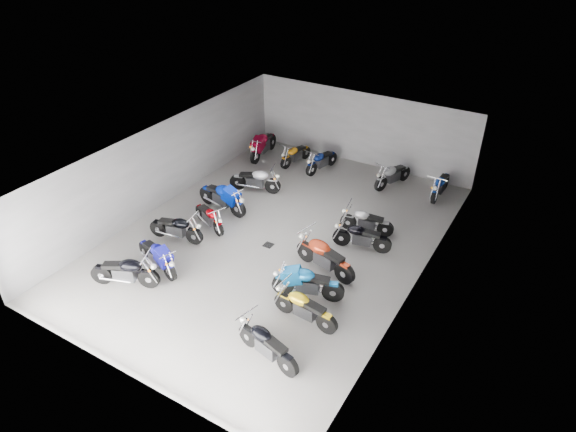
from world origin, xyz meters
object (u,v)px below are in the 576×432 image
Objects in this scene: motorcycle_back_f at (441,185)px; motorcycle_right_a at (267,344)px; motorcycle_right_c at (307,283)px; motorcycle_back_c at (321,161)px; motorcycle_left_e at (223,197)px; motorcycle_right_b at (304,308)px; motorcycle_left_b at (157,256)px; drain_grate at (268,245)px; motorcycle_right_f at (366,221)px; motorcycle_left_c at (176,228)px; motorcycle_left_a at (125,272)px; motorcycle_back_e at (392,175)px; motorcycle_left_d at (209,217)px; motorcycle_left_f at (256,180)px; motorcycle_right_d at (324,257)px; motorcycle_back_a at (263,145)px; motorcycle_right_e at (361,237)px; motorcycle_back_b at (295,154)px.

motorcycle_right_a is at bearing 83.35° from motorcycle_back_f.
motorcycle_right_c reaches higher than motorcycle_back_c.
motorcycle_left_e is 1.12× the size of motorcycle_right_b.
drain_grate is at bearing 158.52° from motorcycle_left_b.
motorcycle_left_c is at bearing 114.07° from motorcycle_right_f.
drain_grate is 3.21m from motorcycle_left_c.
motorcycle_left_a reaches higher than motorcycle_back_e.
motorcycle_right_c is 8.29m from motorcycle_back_c.
motorcycle_left_c is at bearing -142.71° from motorcycle_left_b.
motorcycle_left_d is at bearing 63.83° from motorcycle_right_a.
motorcycle_right_d is (4.74, -3.19, 0.05)m from motorcycle_left_f.
motorcycle_back_a is 6.07m from motorcycle_back_e.
motorcycle_left_b is at bearing 84.33° from motorcycle_back_e.
motorcycle_left_a is at bearing 122.64° from motorcycle_right_e.
motorcycle_right_c is at bearing 69.78° from motorcycle_left_e.
motorcycle_back_f reaches higher than drain_grate.
motorcycle_left_f is at bearing 69.38° from motorcycle_right_d.
drain_grate is 0.18× the size of motorcycle_left_d.
motorcycle_left_d is 0.94× the size of motorcycle_back_b.
motorcycle_left_e reaches higher than motorcycle_left_f.
motorcycle_left_d is at bearing 74.71° from motorcycle_back_e.
motorcycle_left_e reaches higher than motorcycle_left_a.
motorcycle_back_f is (6.57, 10.34, -0.04)m from motorcycle_left_a.
motorcycle_right_d reaches higher than motorcycle_back_c.
motorcycle_left_c is at bearing 1.44° from motorcycle_left_d.
motorcycle_left_f is (0.10, 6.91, -0.01)m from motorcycle_left_a.
motorcycle_right_f is (0.25, 2.71, -0.09)m from motorcycle_right_d.
motorcycle_back_c is (2.93, 0.10, -0.10)m from motorcycle_back_a.
drain_grate is at bearing 104.60° from motorcycle_right_e.
motorcycle_back_b is (-4.77, 7.53, -0.06)m from motorcycle_right_c.
motorcycle_right_f is at bearing 14.31° from motorcycle_right_a.
motorcycle_left_e is 1.16× the size of motorcycle_right_e.
motorcycle_right_d is (-0.58, 2.31, 0.06)m from motorcycle_right_b.
motorcycle_left_d is 4.68m from motorcycle_right_d.
motorcycle_back_f is at bearing 5.84° from motorcycle_right_a.
motorcycle_left_c reaches higher than motorcycle_right_e.
motorcycle_left_b is at bearing 93.34° from motorcycle_back_c.
drain_grate is 2.44m from motorcycle_left_d.
motorcycle_left_a is 9.88m from motorcycle_back_b.
motorcycle_right_a is 1.04× the size of motorcycle_back_e.
motorcycle_left_d is at bearing 97.69° from motorcycle_back_a.
motorcycle_right_d is at bearing 38.68° from motorcycle_left_f.
motorcycle_back_c is at bearing -171.15° from motorcycle_left_b.
motorcycle_left_e is (-2.72, 1.07, 0.55)m from drain_grate.
motorcycle_left_b is at bearing 87.52° from motorcycle_right_a.
motorcycle_right_d is 1.15× the size of motorcycle_right_e.
motorcycle_back_e is (4.53, 3.25, -0.01)m from motorcycle_left_f.
motorcycle_left_a is at bearing -122.76° from drain_grate.
motorcycle_right_c is 9.81m from motorcycle_back_a.
motorcycle_left_e is 1.01× the size of motorcycle_right_d.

